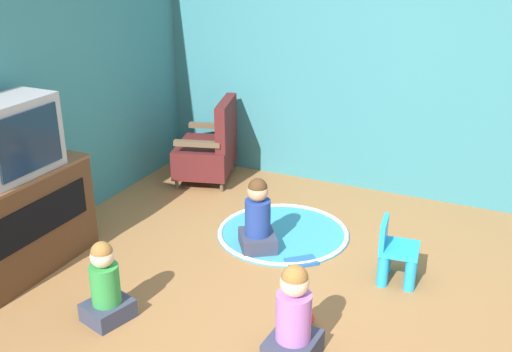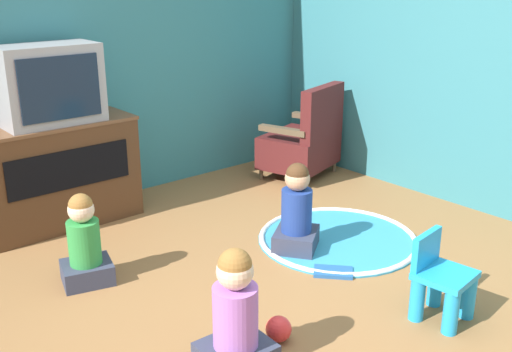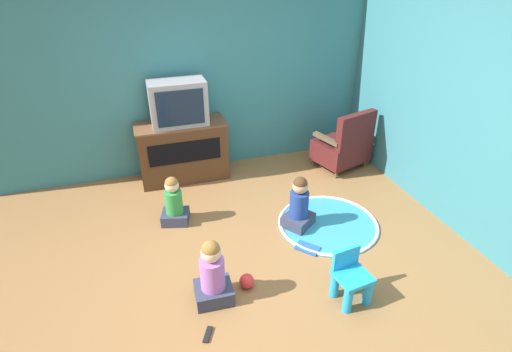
{
  "view_description": "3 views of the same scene",
  "coord_description": "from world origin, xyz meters",
  "px_view_note": "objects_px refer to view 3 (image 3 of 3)",
  "views": [
    {
      "loc": [
        -3.21,
        -1.32,
        2.37
      ],
      "look_at": [
        0.33,
        0.34,
        0.77
      ],
      "focal_mm": 42.0,
      "sensor_mm": 36.0,
      "label": 1
    },
    {
      "loc": [
        -1.94,
        -2.15,
        1.79
      ],
      "look_at": [
        0.24,
        0.41,
        0.63
      ],
      "focal_mm": 42.0,
      "sensor_mm": 36.0,
      "label": 2
    },
    {
      "loc": [
        -0.89,
        -2.78,
        2.67
      ],
      "look_at": [
        0.12,
        0.34,
        0.8
      ],
      "focal_mm": 28.0,
      "sensor_mm": 36.0,
      "label": 3
    }
  ],
  "objects_px": {
    "book": "(308,248)",
    "television": "(178,103)",
    "child_watching_center": "(213,275)",
    "remote_control": "(208,334)",
    "yellow_kid_chair": "(351,280)",
    "tv_cabinet": "(183,150)",
    "black_armchair": "(344,146)",
    "child_watching_right": "(174,203)",
    "child_watching_left": "(299,206)",
    "toy_ball": "(247,281)"
  },
  "relations": [
    {
      "from": "child_watching_right",
      "to": "yellow_kid_chair",
      "type": "bearing_deg",
      "value": -35.81
    },
    {
      "from": "child_watching_right",
      "to": "toy_ball",
      "type": "distance_m",
      "value": 1.3
    },
    {
      "from": "child_watching_right",
      "to": "remote_control",
      "type": "relative_size",
      "value": 3.72
    },
    {
      "from": "tv_cabinet",
      "to": "child_watching_center",
      "type": "distance_m",
      "value": 2.22
    },
    {
      "from": "tv_cabinet",
      "to": "black_armchair",
      "type": "distance_m",
      "value": 2.17
    },
    {
      "from": "yellow_kid_chair",
      "to": "book",
      "type": "relative_size",
      "value": 1.71
    },
    {
      "from": "child_watching_right",
      "to": "tv_cabinet",
      "type": "bearing_deg",
      "value": 90.31
    },
    {
      "from": "tv_cabinet",
      "to": "child_watching_left",
      "type": "distance_m",
      "value": 1.78
    },
    {
      "from": "television",
      "to": "yellow_kid_chair",
      "type": "relative_size",
      "value": 1.44
    },
    {
      "from": "yellow_kid_chair",
      "to": "child_watching_right",
      "type": "height_order",
      "value": "child_watching_right"
    },
    {
      "from": "television",
      "to": "toy_ball",
      "type": "relative_size",
      "value": 5.05
    },
    {
      "from": "black_armchair",
      "to": "child_watching_right",
      "type": "relative_size",
      "value": 1.49
    },
    {
      "from": "tv_cabinet",
      "to": "child_watching_right",
      "type": "bearing_deg",
      "value": -105.14
    },
    {
      "from": "child_watching_left",
      "to": "tv_cabinet",
      "type": "bearing_deg",
      "value": 89.63
    },
    {
      "from": "tv_cabinet",
      "to": "child_watching_left",
      "type": "bearing_deg",
      "value": -55.31
    },
    {
      "from": "television",
      "to": "child_watching_center",
      "type": "xyz_separation_m",
      "value": [
        -0.11,
        -2.19,
        -0.77
      ]
    },
    {
      "from": "yellow_kid_chair",
      "to": "toy_ball",
      "type": "relative_size",
      "value": 3.5
    },
    {
      "from": "child_watching_right",
      "to": "black_armchair",
      "type": "bearing_deg",
      "value": 28.87
    },
    {
      "from": "toy_ball",
      "to": "child_watching_left",
      "type": "bearing_deg",
      "value": 41.31
    },
    {
      "from": "tv_cabinet",
      "to": "child_watching_right",
      "type": "relative_size",
      "value": 1.99
    },
    {
      "from": "book",
      "to": "remote_control",
      "type": "height_order",
      "value": "book"
    },
    {
      "from": "television",
      "to": "black_armchair",
      "type": "relative_size",
      "value": 0.8
    },
    {
      "from": "television",
      "to": "child_watching_center",
      "type": "relative_size",
      "value": 1.07
    },
    {
      "from": "black_armchair",
      "to": "book",
      "type": "bearing_deg",
      "value": 34.59
    },
    {
      "from": "child_watching_right",
      "to": "book",
      "type": "xyz_separation_m",
      "value": [
        1.21,
        -0.89,
        -0.23
      ]
    },
    {
      "from": "black_armchair",
      "to": "tv_cabinet",
      "type": "bearing_deg",
      "value": -27.16
    },
    {
      "from": "child_watching_left",
      "to": "remote_control",
      "type": "bearing_deg",
      "value": -173.35
    },
    {
      "from": "tv_cabinet",
      "to": "toy_ball",
      "type": "xyz_separation_m",
      "value": [
        0.21,
        -2.17,
        -0.33
      ]
    },
    {
      "from": "child_watching_center",
      "to": "remote_control",
      "type": "height_order",
      "value": "child_watching_center"
    },
    {
      "from": "child_watching_center",
      "to": "tv_cabinet",
      "type": "bearing_deg",
      "value": 90.03
    },
    {
      "from": "black_armchair",
      "to": "child_watching_center",
      "type": "distance_m",
      "value": 2.88
    },
    {
      "from": "book",
      "to": "television",
      "type": "bearing_deg",
      "value": -14.64
    },
    {
      "from": "book",
      "to": "child_watching_center",
      "type": "bearing_deg",
      "value": 66.51
    },
    {
      "from": "tv_cabinet",
      "to": "book",
      "type": "height_order",
      "value": "tv_cabinet"
    },
    {
      "from": "toy_ball",
      "to": "book",
      "type": "xyz_separation_m",
      "value": [
        0.74,
        0.3,
        -0.06
      ]
    },
    {
      "from": "child_watching_left",
      "to": "television",
      "type": "bearing_deg",
      "value": 90.1
    },
    {
      "from": "tv_cabinet",
      "to": "remote_control",
      "type": "height_order",
      "value": "tv_cabinet"
    },
    {
      "from": "child_watching_right",
      "to": "book",
      "type": "height_order",
      "value": "child_watching_right"
    },
    {
      "from": "toy_ball",
      "to": "remote_control",
      "type": "bearing_deg",
      "value": -137.6
    },
    {
      "from": "black_armchair",
      "to": "book",
      "type": "distance_m",
      "value": 1.91
    },
    {
      "from": "black_armchair",
      "to": "remote_control",
      "type": "bearing_deg",
      "value": 26.05
    },
    {
      "from": "child_watching_right",
      "to": "toy_ball",
      "type": "relative_size",
      "value": 4.25
    },
    {
      "from": "television",
      "to": "child_watching_left",
      "type": "distance_m",
      "value": 1.92
    },
    {
      "from": "child_watching_center",
      "to": "remote_control",
      "type": "distance_m",
      "value": 0.47
    },
    {
      "from": "black_armchair",
      "to": "book",
      "type": "height_order",
      "value": "black_armchair"
    },
    {
      "from": "remote_control",
      "to": "yellow_kid_chair",
      "type": "bearing_deg",
      "value": -61.98
    },
    {
      "from": "tv_cabinet",
      "to": "child_watching_right",
      "type": "height_order",
      "value": "tv_cabinet"
    },
    {
      "from": "child_watching_right",
      "to": "toy_ball",
      "type": "height_order",
      "value": "child_watching_right"
    },
    {
      "from": "yellow_kid_chair",
      "to": "child_watching_left",
      "type": "xyz_separation_m",
      "value": [
        -0.01,
        1.1,
        0.06
      ]
    },
    {
      "from": "tv_cabinet",
      "to": "book",
      "type": "bearing_deg",
      "value": -63.03
    }
  ]
}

